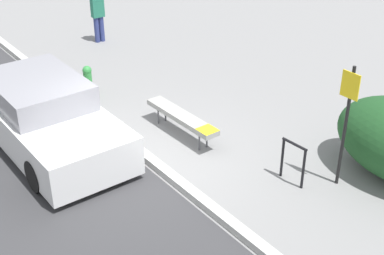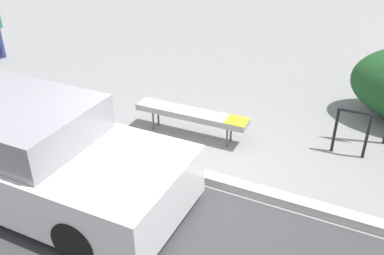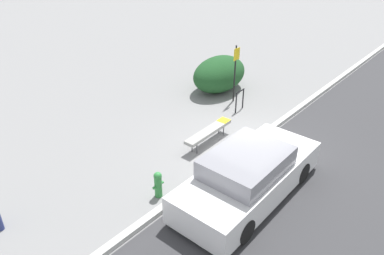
{
  "view_description": "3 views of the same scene",
  "coord_description": "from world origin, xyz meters",
  "px_view_note": "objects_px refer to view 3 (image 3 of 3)",
  "views": [
    {
      "loc": [
        7.64,
        -4.6,
        5.61
      ],
      "look_at": [
        0.96,
        0.36,
        1.05
      ],
      "focal_mm": 50.0,
      "sensor_mm": 36.0,
      "label": 1
    },
    {
      "loc": [
        2.51,
        -4.86,
        3.92
      ],
      "look_at": [
        -0.01,
        0.28,
        0.7
      ],
      "focal_mm": 40.0,
      "sensor_mm": 36.0,
      "label": 2
    },
    {
      "loc": [
        -8.73,
        -5.28,
        6.51
      ],
      "look_at": [
        -0.81,
        1.53,
        0.6
      ],
      "focal_mm": 35.0,
      "sensor_mm": 36.0,
      "label": 3
    }
  ],
  "objects_px": {
    "sign_post": "(235,69)",
    "bike_rack": "(240,98)",
    "parked_car_near": "(249,176)",
    "fire_hydrant": "(158,184)",
    "bench": "(209,131)"
  },
  "relations": [
    {
      "from": "bench",
      "to": "bike_rack",
      "type": "bearing_deg",
      "value": 11.21
    },
    {
      "from": "bike_rack",
      "to": "fire_hydrant",
      "type": "relative_size",
      "value": 1.08
    },
    {
      "from": "sign_post",
      "to": "parked_car_near",
      "type": "xyz_separation_m",
      "value": [
        -4.56,
        -3.66,
        -0.74
      ]
    },
    {
      "from": "bike_rack",
      "to": "sign_post",
      "type": "xyz_separation_m",
      "value": [
        0.53,
        0.63,
        0.88
      ]
    },
    {
      "from": "bike_rack",
      "to": "parked_car_near",
      "type": "relative_size",
      "value": 0.18
    },
    {
      "from": "sign_post",
      "to": "bike_rack",
      "type": "bearing_deg",
      "value": -129.8
    },
    {
      "from": "sign_post",
      "to": "parked_car_near",
      "type": "relative_size",
      "value": 0.49
    },
    {
      "from": "bench",
      "to": "fire_hydrant",
      "type": "xyz_separation_m",
      "value": [
        -2.97,
        -0.67,
        -0.02
      ]
    },
    {
      "from": "bench",
      "to": "parked_car_near",
      "type": "bearing_deg",
      "value": -121.46
    },
    {
      "from": "bench",
      "to": "sign_post",
      "type": "relative_size",
      "value": 0.9
    },
    {
      "from": "bench",
      "to": "bike_rack",
      "type": "distance_m",
      "value": 2.69
    },
    {
      "from": "bike_rack",
      "to": "fire_hydrant",
      "type": "height_order",
      "value": "bike_rack"
    },
    {
      "from": "bench",
      "to": "bike_rack",
      "type": "xyz_separation_m",
      "value": [
        2.62,
        0.59,
        0.07
      ]
    },
    {
      "from": "bike_rack",
      "to": "fire_hydrant",
      "type": "distance_m",
      "value": 5.73
    },
    {
      "from": "sign_post",
      "to": "fire_hydrant",
      "type": "relative_size",
      "value": 3.01
    }
  ]
}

